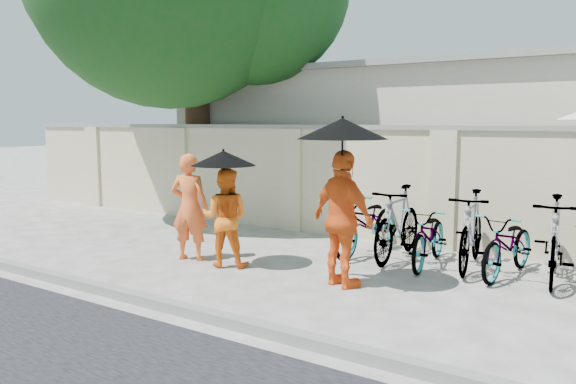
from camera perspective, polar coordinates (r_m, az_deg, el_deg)
The scene contains 15 objects.
ground at distance 8.15m, azimuth -5.48°, elevation -8.12°, with size 80.00×80.00×0.00m, color #BCB9B4.
kerb at distance 6.95m, azimuth -14.47°, elevation -10.53°, with size 40.00×0.16×0.12m, color gray.
compound_wall at distance 10.17m, azimuth 10.34°, elevation 0.61°, with size 20.00×0.30×2.00m, color beige.
building_behind at distance 13.44m, azimuth 20.77°, elevation 4.41°, with size 14.00×6.00×3.20m, color beige.
monk_left at distance 8.81m, azimuth -9.96°, elevation -1.51°, with size 0.61×0.40×1.66m, color orange.
monk_center at distance 8.34m, azimuth -6.39°, elevation -2.59°, with size 0.71×0.56×1.47m, color orange.
parasol_center at distance 8.15m, azimuth -6.57°, elevation 3.43°, with size 0.94×0.94×0.89m.
monk_right at distance 7.27m, azimuth 5.60°, elevation -2.77°, with size 1.05×0.44×1.79m, color orange.
parasol_right at distance 7.08m, azimuth 5.56°, elevation 6.42°, with size 1.14×1.14×1.17m.
bike_0 at distance 9.20m, azimuth 8.08°, elevation -3.08°, with size 0.69×1.97×1.03m, color gray.
bike_1 at distance 8.90m, azimuth 11.10°, elevation -3.11°, with size 0.54×1.92×1.15m, color gray.
bike_2 at distance 8.62m, azimuth 14.20°, elevation -4.36°, with size 0.60×1.73×0.91m, color gray.
bike_3 at distance 8.61m, azimuth 18.12°, elevation -3.71°, with size 0.54×1.90×1.14m, color gray.
bike_4 at distance 8.38m, azimuth 21.53°, elevation -4.99°, with size 0.60×1.72×0.90m, color gray.
bike_5 at distance 8.35m, azimuth 25.43°, elevation -4.36°, with size 0.54×1.92×1.15m, color gray.
Camera 1 is at (4.95, -6.10, 2.15)m, focal length 35.00 mm.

